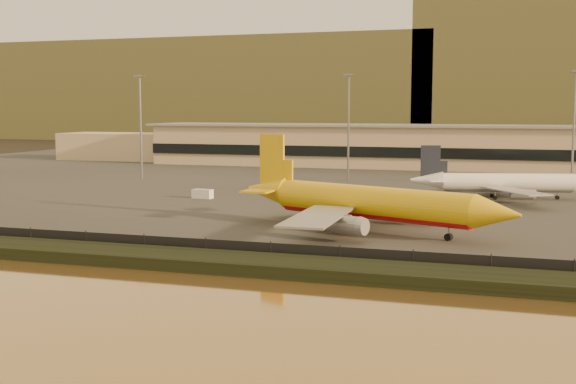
# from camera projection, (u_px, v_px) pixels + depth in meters

# --- Properties ---
(ground) EXTENTS (900.00, 900.00, 0.00)m
(ground) POSITION_uv_depth(u_px,v_px,m) (288.00, 242.00, 94.53)
(ground) COLOR black
(ground) RESTS_ON ground
(embankment) EXTENTS (320.00, 7.00, 1.40)m
(embankment) POSITION_uv_depth(u_px,v_px,m) (241.00, 264.00, 78.33)
(embankment) COLOR black
(embankment) RESTS_ON ground
(tarmac) EXTENTS (320.00, 220.00, 0.20)m
(tarmac) POSITION_uv_depth(u_px,v_px,m) (399.00, 177.00, 184.56)
(tarmac) COLOR #2D2D2D
(tarmac) RESTS_ON ground
(perimeter_fence) EXTENTS (300.00, 0.05, 2.20)m
(perimeter_fence) POSITION_uv_depth(u_px,v_px,m) (254.00, 251.00, 82.05)
(perimeter_fence) COLOR black
(perimeter_fence) RESTS_ON tarmac
(terminal_building) EXTENTS (202.00, 25.00, 12.60)m
(terminal_building) POSITION_uv_depth(u_px,v_px,m) (367.00, 146.00, 217.13)
(terminal_building) COLOR tan
(terminal_building) RESTS_ON tarmac
(apron_light_masts) EXTENTS (152.20, 12.20, 25.40)m
(apron_light_masts) POSITION_uv_depth(u_px,v_px,m) (454.00, 117.00, 159.35)
(apron_light_masts) COLOR slate
(apron_light_masts) RESTS_ON tarmac
(distant_hills) EXTENTS (470.00, 160.00, 70.00)m
(distant_hills) POSITION_uv_depth(u_px,v_px,m) (429.00, 85.00, 419.35)
(distant_hills) COLOR olive
(distant_hills) RESTS_ON ground
(dhl_cargo_jet) EXTENTS (43.04, 40.80, 13.31)m
(dhl_cargo_jet) POSITION_uv_depth(u_px,v_px,m) (368.00, 203.00, 102.03)
(dhl_cargo_jet) COLOR gold
(dhl_cargo_jet) RESTS_ON tarmac
(white_narrowbody_jet) EXTENTS (35.43, 34.03, 10.25)m
(white_narrowbody_jet) POSITION_uv_depth(u_px,v_px,m) (504.00, 183.00, 138.35)
(white_narrowbody_jet) COLOR white
(white_narrowbody_jet) RESTS_ON tarmac
(gse_vehicle_yellow) EXTENTS (4.56, 3.28, 1.87)m
(gse_vehicle_yellow) POSITION_uv_depth(u_px,v_px,m) (401.00, 213.00, 113.01)
(gse_vehicle_yellow) COLOR gold
(gse_vehicle_yellow) RESTS_ON tarmac
(gse_vehicle_white) EXTENTS (4.08, 2.18, 1.76)m
(gse_vehicle_white) POSITION_uv_depth(u_px,v_px,m) (203.00, 194.00, 139.40)
(gse_vehicle_white) COLOR white
(gse_vehicle_white) RESTS_ON tarmac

